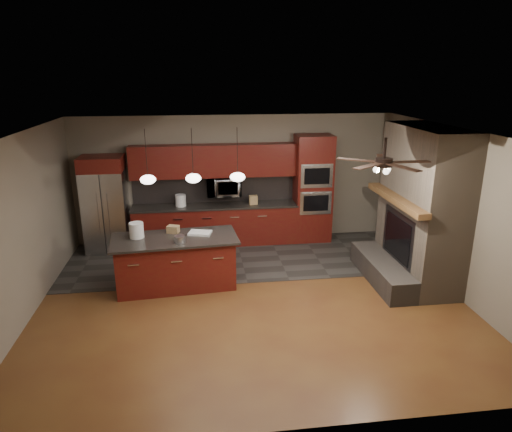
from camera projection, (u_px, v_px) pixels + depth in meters
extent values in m
plane|color=brown|center=(252.00, 299.00, 7.73)|extent=(7.00, 7.00, 0.00)
cube|color=white|center=(251.00, 132.00, 6.88)|extent=(7.00, 6.00, 0.02)
cube|color=gray|center=(235.00, 179.00, 10.14)|extent=(7.00, 0.02, 2.80)
cube|color=gray|center=(456.00, 212.00, 7.74)|extent=(0.02, 6.00, 2.80)
cube|color=gray|center=(21.00, 230.00, 6.87)|extent=(0.02, 6.00, 2.80)
cube|color=#32302D|center=(241.00, 258.00, 9.43)|extent=(7.00, 2.40, 0.01)
cube|color=#746553|center=(422.00, 206.00, 8.07)|extent=(0.80, 2.00, 2.80)
cube|color=#443E38|center=(382.00, 270.00, 8.35)|extent=(0.50, 2.00, 0.40)
cube|color=#2D2D30|center=(399.00, 238.00, 8.19)|extent=(0.05, 1.20, 0.95)
cube|color=black|center=(397.00, 238.00, 8.19)|extent=(0.02, 1.00, 0.75)
cube|color=brown|center=(396.00, 199.00, 7.96)|extent=(0.22, 2.10, 0.10)
cube|color=#531A0F|center=(216.00, 225.00, 10.09)|extent=(3.55, 0.60, 0.86)
cube|color=black|center=(215.00, 206.00, 9.95)|extent=(3.59, 0.64, 0.04)
cube|color=black|center=(214.00, 188.00, 10.12)|extent=(3.55, 0.03, 0.60)
cube|color=#531A0F|center=(214.00, 161.00, 9.78)|extent=(3.55, 0.35, 0.70)
cube|color=#531A0F|center=(313.00, 189.00, 10.13)|extent=(0.80, 0.60, 2.38)
cube|color=silver|center=(316.00, 203.00, 9.91)|extent=(0.70, 0.03, 0.52)
cube|color=black|center=(316.00, 203.00, 9.89)|extent=(0.55, 0.02, 0.35)
cube|color=silver|center=(317.00, 176.00, 9.73)|extent=(0.70, 0.03, 0.52)
cube|color=black|center=(317.00, 176.00, 9.71)|extent=(0.55, 0.02, 0.35)
imported|color=silver|center=(224.00, 186.00, 9.90)|extent=(0.73, 0.41, 0.50)
cube|color=silver|center=(106.00, 211.00, 9.60)|extent=(0.87, 0.72, 1.74)
cube|color=#2D2D30|center=(103.00, 216.00, 9.25)|extent=(0.02, 0.02, 1.72)
cube|color=silver|center=(98.00, 214.00, 9.22)|extent=(0.03, 0.03, 0.87)
cube|color=silver|center=(108.00, 214.00, 9.24)|extent=(0.03, 0.03, 0.87)
cube|color=#531A0F|center=(101.00, 164.00, 9.29)|extent=(0.87, 0.72, 0.30)
cube|color=#531A0F|center=(176.00, 263.00, 8.07)|extent=(2.08, 1.00, 0.88)
cube|color=black|center=(175.00, 239.00, 7.93)|extent=(2.24, 1.16, 0.04)
cylinder|color=white|center=(136.00, 230.00, 7.90)|extent=(0.29, 0.29, 0.27)
cylinder|color=#B4B4B9|center=(180.00, 239.00, 7.68)|extent=(0.21, 0.21, 0.12)
cube|color=silver|center=(200.00, 233.00, 8.11)|extent=(0.44, 0.36, 0.04)
cube|color=olive|center=(173.00, 229.00, 8.16)|extent=(0.24, 0.21, 0.13)
cylinder|color=white|center=(181.00, 200.00, 9.82)|extent=(0.25, 0.25, 0.26)
cube|color=tan|center=(253.00, 200.00, 9.98)|extent=(0.18, 0.14, 0.19)
cylinder|color=black|center=(146.00, 153.00, 7.46)|extent=(0.01, 0.01, 0.78)
ellipsoid|color=white|center=(148.00, 180.00, 7.59)|extent=(0.26, 0.26, 0.16)
cylinder|color=black|center=(192.00, 152.00, 7.55)|extent=(0.01, 0.01, 0.78)
ellipsoid|color=white|center=(193.00, 178.00, 7.69)|extent=(0.26, 0.26, 0.16)
cylinder|color=black|center=(237.00, 151.00, 7.64)|extent=(0.01, 0.01, 0.78)
ellipsoid|color=white|center=(238.00, 177.00, 7.78)|extent=(0.26, 0.26, 0.16)
cylinder|color=black|center=(385.00, 148.00, 6.39)|extent=(0.04, 0.04, 0.30)
cylinder|color=black|center=(384.00, 162.00, 6.45)|extent=(0.24, 0.24, 0.12)
cube|color=#341B14|center=(409.00, 162.00, 6.50)|extent=(0.60, 0.12, 0.01)
cube|color=#341B14|center=(382.00, 158.00, 6.81)|extent=(0.30, 0.61, 0.01)
cube|color=#341B14|center=(358.00, 160.00, 6.63)|extent=(0.56, 0.45, 0.01)
cube|color=#341B14|center=(369.00, 166.00, 6.20)|extent=(0.56, 0.45, 0.01)
cube|color=#341B14|center=(403.00, 167.00, 6.13)|extent=(0.30, 0.61, 0.01)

